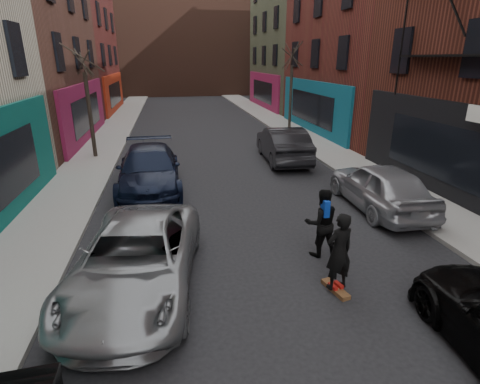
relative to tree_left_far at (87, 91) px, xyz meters
name	(u,v)px	position (x,y,z in m)	size (l,w,h in m)	color
sidewalk_left	(121,121)	(-0.05, 12.00, -3.31)	(2.50, 84.00, 0.13)	gray
sidewalk_right	(269,117)	(12.45, 12.00, -3.31)	(2.50, 84.00, 0.13)	gray
building_far	(181,43)	(6.20, 38.00, 3.62)	(40.00, 10.00, 14.00)	#47281E
tree_left_far	(87,91)	(0.00, 0.00, 0.00)	(2.00, 2.00, 6.50)	black
tree_right_far	(291,80)	(12.40, 6.00, 0.15)	(2.00, 2.00, 6.80)	black
parked_left_far	(137,259)	(3.00, -12.45, -2.63)	(2.50, 5.42, 1.51)	gray
parked_left_end	(149,170)	(3.00, -5.60, -2.55)	(2.34, 5.75, 1.67)	black
parked_right_far	(380,186)	(10.80, -9.04, -2.56)	(1.93, 4.80, 1.64)	#999AA1
parked_right_end	(283,144)	(9.40, -2.27, -2.52)	(1.82, 5.23, 1.72)	black
skateboard	(335,289)	(7.31, -13.37, -3.33)	(0.22, 0.80, 0.10)	brown
skateboarder	(339,252)	(7.31, -13.37, -2.39)	(0.65, 0.43, 1.78)	black
pedestrian	(321,223)	(7.58, -11.72, -2.46)	(0.91, 0.72, 1.83)	black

